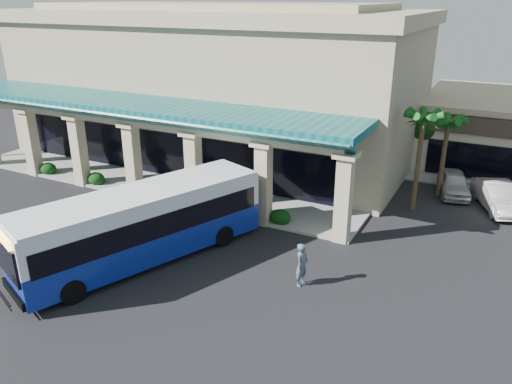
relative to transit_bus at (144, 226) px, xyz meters
The scene contains 10 objects.
ground 2.62m from the transit_bus, 30.72° to the left, with size 110.00×110.00×0.00m, color black.
main_building 18.56m from the transit_bus, 110.38° to the left, with size 30.80×14.80×11.35m, color tan, non-canonical shape.
arcade 10.10m from the transit_bus, 129.00° to the left, with size 30.00×6.20×5.70m, color #0D4C51, non-canonical shape.
palm_0 15.81m from the transit_bus, 49.68° to the left, with size 2.40×2.40×6.60m, color #134714, non-canonical shape.
palm_1 18.75m from the transit_bus, 53.29° to the left, with size 2.40×2.40×5.80m, color #134714, non-canonical shape.
broadleaf_tree 22.02m from the transit_bus, 65.34° to the left, with size 2.60×2.60×4.81m, color black, non-canonical shape.
transit_bus is the anchor object (origin of this frame).
pedestrian 7.64m from the transit_bus, 10.03° to the left, with size 0.72×0.47×1.97m, color #4D5766.
car_silver 19.83m from the transit_bus, 52.86° to the left, with size 1.73×4.29×1.46m, color silver.
car_white 20.52m from the transit_bus, 44.60° to the left, with size 1.69×4.85×1.60m, color silver.
Camera 1 is at (12.70, -17.37, 11.79)m, focal length 35.00 mm.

